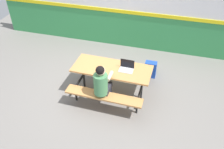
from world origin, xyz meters
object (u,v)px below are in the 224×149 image
laptop_silver (127,68)px  picnic_table_main (112,74)px  backpack_dark (150,69)px  student_nearer (102,83)px

laptop_silver → picnic_table_main: bearing=-174.6°
backpack_dark → picnic_table_main: bearing=-131.0°
picnic_table_main → laptop_silver: size_ratio=5.64×
picnic_table_main → laptop_silver: 0.40m
student_nearer → picnic_table_main: bearing=83.2°
backpack_dark → student_nearer: bearing=-120.4°
picnic_table_main → student_nearer: (-0.07, -0.56, 0.13)m
picnic_table_main → laptop_silver: (0.33, 0.03, 0.21)m
picnic_table_main → backpack_dark: (0.80, 0.92, -0.36)m
student_nearer → laptop_silver: size_ratio=3.73×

